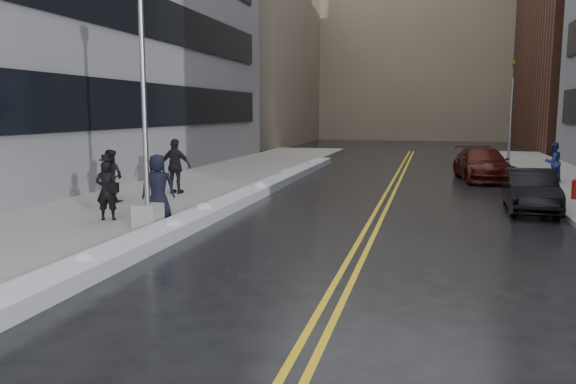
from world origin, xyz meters
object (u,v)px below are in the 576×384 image
Objects in this scene: traffic_signal at (511,108)px; car_maroon at (482,164)px; pedestrian_east at (553,162)px; pedestrian_d at (176,166)px; pedestrian_fedora at (107,190)px; pedestrian_b at (111,176)px; pedestrian_c at (158,187)px; fire_hydrant at (575,188)px; car_black at (530,191)px; lamppost at (145,137)px.

traffic_signal is 1.15× the size of car_maroon.
pedestrian_d is at bearing -7.48° from pedestrian_east.
traffic_signal reaches higher than pedestrian_fedora.
pedestrian_b is 18.47m from pedestrian_east.
fire_hydrant is at bearing -174.29° from pedestrian_c.
pedestrian_east is at bearing -85.43° from traffic_signal.
traffic_signal is 3.34× the size of pedestrian_b.
pedestrian_fedora is at bearing 131.06° from pedestrian_b.
pedestrian_fedora is at bearing 96.61° from pedestrian_d.
fire_hydrant is at bearing 51.02° from car_black.
pedestrian_d is 0.50× the size of car_black.
lamppost is 2.22m from pedestrian_fedora.
pedestrian_c is at bearing -152.68° from car_black.
pedestrian_c is 16.66m from car_maroon.
car_black is at bearing 29.33° from lamppost.
pedestrian_east is at bearing 46.38° from lamppost.
traffic_signal is at bearing -127.91° from pedestrian_d.
pedestrian_b reaches higher than pedestrian_fedora.
pedestrian_b is 0.34× the size of car_maroon.
pedestrian_c is at bearing 177.46° from pedestrian_fedora.
pedestrian_b is 1.03× the size of pedestrian_east.
lamppost is at bearing 11.88° from pedestrian_east.
car_maroon reaches higher than car_black.
traffic_signal is 3.44× the size of pedestrian_east.
pedestrian_b is at bearing 133.25° from lamppost.
fire_hydrant is at bearing 33.04° from lamppost.
lamppost is at bearing 146.72° from pedestrian_fedora.
pedestrian_d is at bearing -150.81° from car_maroon.
pedestrian_c is 17.62m from pedestrian_east.
pedestrian_b is 0.87× the size of pedestrian_d.
traffic_signal is 21.37m from pedestrian_d.
pedestrian_east is at bearing -153.39° from pedestrian_fedora.
traffic_signal is at bearing -119.93° from pedestrian_east.
traffic_signal is (-0.50, 14.00, 2.85)m from fire_hydrant.
pedestrian_b is (-15.49, -4.61, 0.50)m from fire_hydrant.
lamppost reaches higher than pedestrian_c.
pedestrian_c reaches higher than car_black.
pedestrian_b is 13.91m from car_black.
pedestrian_east is 3.05m from car_maroon.
pedestrian_east is at bearing -29.40° from car_maroon.
lamppost reaches higher than car_black.
pedestrian_b reaches higher than fire_hydrant.
fire_hydrant is at bearing -152.22° from pedestrian_b.
pedestrian_east is 7.52m from car_black.
car_black is (-1.81, -2.11, 0.13)m from fire_hydrant.
pedestrian_d is 0.40× the size of car_maroon.
lamppost is 6.23m from pedestrian_d.
traffic_signal reaches higher than pedestrian_d.
traffic_signal is 24.41m from pedestrian_c.
car_black is (10.49, 5.89, -1.86)m from lamppost.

